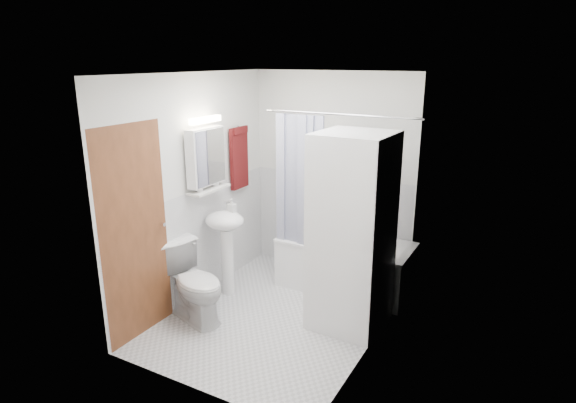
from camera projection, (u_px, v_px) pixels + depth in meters
The scene contains 20 objects.
floor at pixel (278, 316), 4.92m from camera, with size 2.60×2.60×0.00m, color silver.
room_walls at pixel (277, 174), 4.50m from camera, with size 2.60×2.60×2.60m.
wainscot at pixel (292, 251), 5.00m from camera, with size 1.98×2.58×2.58m.
door at pixel (163, 224), 4.61m from camera, with size 0.05×2.00×2.00m.
bathtub at pixel (345, 262), 5.44m from camera, with size 1.48×0.70×0.56m.
tub_spout at pixel (374, 209), 5.47m from camera, with size 0.04×0.04×0.12m, color silver.
curtain_rod at pixel (340, 114), 4.72m from camera, with size 0.02×0.02×1.66m, color silver.
shower_curtain at pixel (298, 183), 5.14m from camera, with size 0.55×0.02×1.45m.
sink at pixel (225, 233), 5.22m from camera, with size 0.44×0.37×1.04m.
medicine_cabinet at pixel (206, 155), 4.97m from camera, with size 0.13×0.50×0.71m.
shelf at pixel (209, 189), 5.07m from camera, with size 0.18×0.54×0.03m, color silver.
shower_caddy at pixel (379, 187), 5.36m from camera, with size 0.22×0.06×0.02m, color silver.
towel at pixel (239, 157), 5.57m from camera, with size 0.07×0.30×0.73m.
washer_dryer at pixel (352, 233), 4.53m from camera, with size 0.70×0.69×1.90m.
toilet at pixel (194, 283), 4.78m from camera, with size 0.44×0.78×0.77m, color white.
soap_pump at pixel (232, 211), 5.19m from camera, with size 0.08×0.17×0.08m, color gray.
shelf_bottle at pixel (200, 188), 4.93m from camera, with size 0.07×0.18×0.07m, color gray.
shelf_cup at pixel (215, 181), 5.15m from camera, with size 0.10×0.09×0.10m, color gray.
shampoo_a at pixel (358, 178), 5.45m from camera, with size 0.13×0.17×0.13m, color gray.
shampoo_b at pixel (368, 181), 5.40m from camera, with size 0.08×0.21×0.08m, color navy.
Camera 1 is at (2.19, -3.80, 2.53)m, focal length 30.00 mm.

